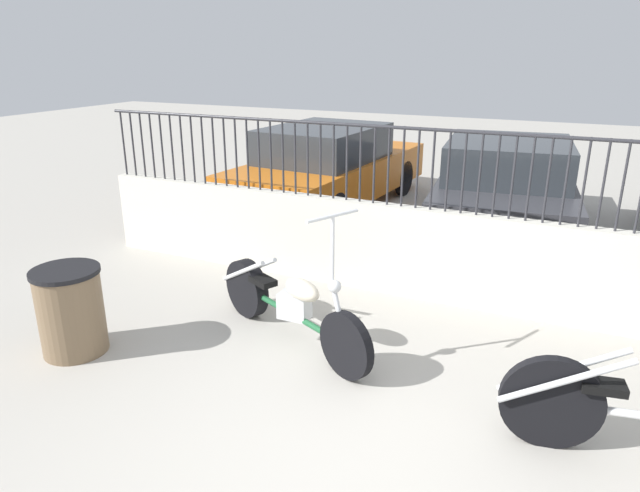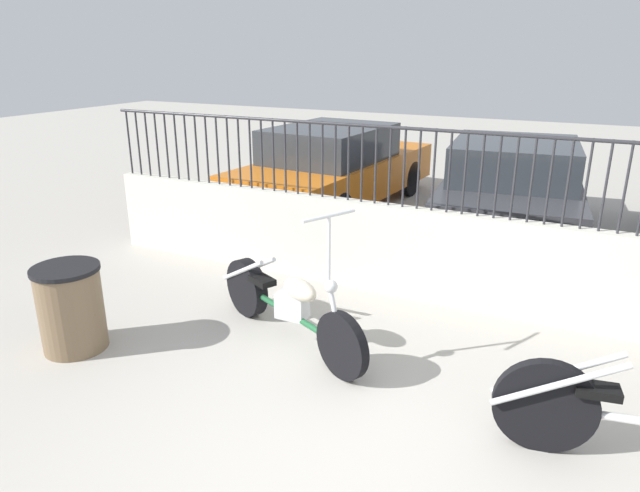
# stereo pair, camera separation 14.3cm
# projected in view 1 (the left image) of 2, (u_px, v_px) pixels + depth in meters

# --- Properties ---
(ground_plane) EXTENTS (40.00, 40.00, 0.00)m
(ground_plane) POSITION_uv_depth(u_px,v_px,m) (355.00, 471.00, 3.73)
(ground_plane) COLOR #ADA89E
(low_wall) EXTENTS (9.05, 0.18, 1.01)m
(low_wall) POSITION_uv_depth(u_px,v_px,m) (456.00, 259.00, 6.03)
(low_wall) COLOR beige
(low_wall) RESTS_ON ground_plane
(fence_railing) EXTENTS (9.05, 0.04, 0.85)m
(fence_railing) POSITION_uv_depth(u_px,v_px,m) (465.00, 161.00, 5.68)
(fence_railing) COLOR #2D2D33
(fence_railing) RESTS_ON low_wall
(motorcycle_green) EXTENTS (1.99, 1.05, 1.39)m
(motorcycle_green) POSITION_uv_depth(u_px,v_px,m) (284.00, 303.00, 5.32)
(motorcycle_green) COLOR black
(motorcycle_green) RESTS_ON ground_plane
(trash_bin) EXTENTS (0.59, 0.59, 0.80)m
(trash_bin) POSITION_uv_depth(u_px,v_px,m) (71.00, 311.00, 5.08)
(trash_bin) COLOR brown
(trash_bin) RESTS_ON ground_plane
(car_orange) EXTENTS (2.08, 4.52, 1.39)m
(car_orange) POSITION_uv_depth(u_px,v_px,m) (328.00, 167.00, 9.63)
(car_orange) COLOR black
(car_orange) RESTS_ON ground_plane
(car_dark_grey) EXTENTS (2.29, 4.22, 1.37)m
(car_dark_grey) POSITION_uv_depth(u_px,v_px,m) (505.00, 186.00, 8.39)
(car_dark_grey) COLOR black
(car_dark_grey) RESTS_ON ground_plane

